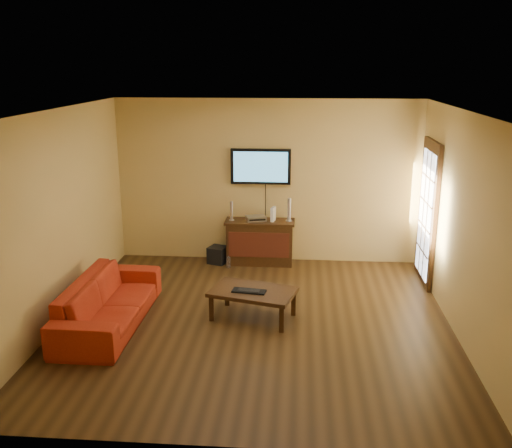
# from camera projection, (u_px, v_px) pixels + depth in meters

# --- Properties ---
(ground_plane) EXTENTS (5.00, 5.00, 0.00)m
(ground_plane) POSITION_uv_depth(u_px,v_px,m) (255.00, 322.00, 7.39)
(ground_plane) COLOR #301F0D
(ground_plane) RESTS_ON ground
(room_walls) EXTENTS (5.00, 5.00, 5.00)m
(room_walls) POSITION_uv_depth(u_px,v_px,m) (259.00, 185.00, 7.52)
(room_walls) COLOR tan
(room_walls) RESTS_ON ground
(french_door) EXTENTS (0.07, 1.02, 2.22)m
(french_door) POSITION_uv_depth(u_px,v_px,m) (427.00, 214.00, 8.54)
(french_door) COLOR black
(french_door) RESTS_ON ground
(media_console) EXTENTS (1.14, 0.44, 0.74)m
(media_console) POSITION_uv_depth(u_px,v_px,m) (260.00, 242.00, 9.47)
(media_console) COLOR black
(media_console) RESTS_ON ground
(television) EXTENTS (0.98, 0.08, 0.58)m
(television) POSITION_uv_depth(u_px,v_px,m) (261.00, 167.00, 9.31)
(television) COLOR black
(television) RESTS_ON ground
(coffee_table) EXTENTS (1.21, 0.91, 0.39)m
(coffee_table) POSITION_uv_depth(u_px,v_px,m) (253.00, 294.00, 7.43)
(coffee_table) COLOR black
(coffee_table) RESTS_ON ground
(sofa) EXTENTS (0.64, 2.11, 0.82)m
(sofa) POSITION_uv_depth(u_px,v_px,m) (108.00, 294.00, 7.23)
(sofa) COLOR #A52812
(sofa) RESTS_ON ground
(speaker_left) EXTENTS (0.09, 0.09, 0.32)m
(speaker_left) POSITION_uv_depth(u_px,v_px,m) (232.00, 212.00, 9.35)
(speaker_left) COLOR silver
(speaker_left) RESTS_ON media_console
(speaker_right) EXTENTS (0.11, 0.11, 0.38)m
(speaker_right) POSITION_uv_depth(u_px,v_px,m) (289.00, 211.00, 9.30)
(speaker_right) COLOR silver
(speaker_right) RESTS_ON media_console
(av_receiver) EXTENTS (0.37, 0.31, 0.07)m
(av_receiver) POSITION_uv_depth(u_px,v_px,m) (256.00, 218.00, 9.39)
(av_receiver) COLOR silver
(av_receiver) RESTS_ON media_console
(game_console) EXTENTS (0.09, 0.17, 0.23)m
(game_console) POSITION_uv_depth(u_px,v_px,m) (273.00, 214.00, 9.33)
(game_console) COLOR white
(game_console) RESTS_ON media_console
(subwoofer) EXTENTS (0.36, 0.36, 0.28)m
(subwoofer) POSITION_uv_depth(u_px,v_px,m) (218.00, 255.00, 9.55)
(subwoofer) COLOR black
(subwoofer) RESTS_ON ground
(bottle) EXTENTS (0.07, 0.07, 0.21)m
(bottle) POSITION_uv_depth(u_px,v_px,m) (228.00, 262.00, 9.32)
(bottle) COLOR white
(bottle) RESTS_ON ground
(keyboard) EXTENTS (0.45, 0.22, 0.03)m
(keyboard) POSITION_uv_depth(u_px,v_px,m) (249.00, 291.00, 7.36)
(keyboard) COLOR black
(keyboard) RESTS_ON coffee_table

